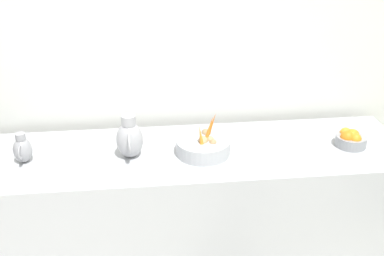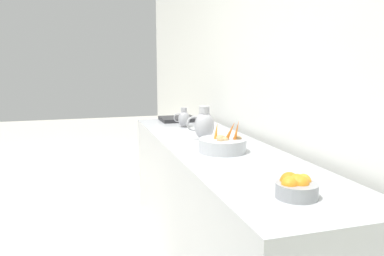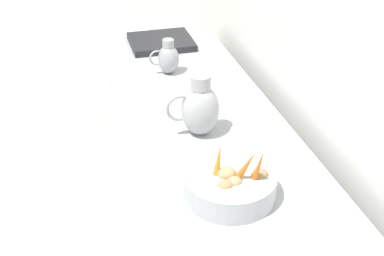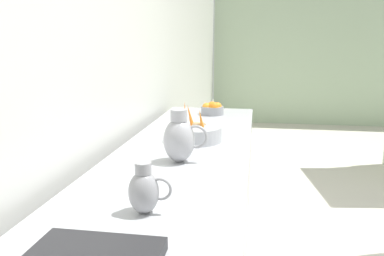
% 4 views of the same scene
% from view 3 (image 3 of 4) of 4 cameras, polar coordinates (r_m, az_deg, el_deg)
% --- Properties ---
extents(prep_counter, '(0.70, 2.75, 0.91)m').
position_cam_3_polar(prep_counter, '(2.19, 3.02, -13.72)').
color(prep_counter, '#ADAFB5').
rests_on(prep_counter, ground_plane).
extents(vegetable_colander, '(0.31, 0.31, 0.22)m').
position_cam_3_polar(vegetable_colander, '(1.73, 4.25, -6.20)').
color(vegetable_colander, '#ADAFB5').
rests_on(vegetable_colander, prep_counter).
extents(metal_pitcher_tall, '(0.21, 0.15, 0.25)m').
position_cam_3_polar(metal_pitcher_tall, '(2.03, 0.84, 2.22)').
color(metal_pitcher_tall, '#A3A3A8').
rests_on(metal_pitcher_tall, prep_counter).
extents(metal_pitcher_short, '(0.15, 0.10, 0.17)m').
position_cam_3_polar(metal_pitcher_short, '(2.56, -2.64, 7.68)').
color(metal_pitcher_short, '#939399').
rests_on(metal_pitcher_short, prep_counter).
extents(counter_sink_basin, '(0.34, 0.30, 0.04)m').
position_cam_3_polar(counter_sink_basin, '(2.92, -3.41, 9.43)').
color(counter_sink_basin, '#232326').
rests_on(counter_sink_basin, prep_counter).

